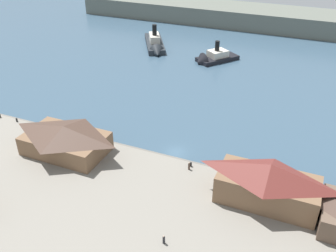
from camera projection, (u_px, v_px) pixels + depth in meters
name	position (u px, v px, depth m)	size (l,w,h in m)	color
ground_plane	(176.00, 152.00, 83.20)	(320.00, 320.00, 0.00)	#385166
quay_promenade	(129.00, 214.00, 65.51)	(110.00, 36.00, 1.20)	gray
seawall_edge	(170.00, 159.00, 80.10)	(110.00, 0.80, 1.00)	#666159
ferry_shed_west_terminal	(65.00, 139.00, 79.62)	(17.92, 11.07, 6.38)	brown
ferry_shed_east_terminal	(268.00, 183.00, 65.41)	(18.06, 8.69, 8.21)	brown
pedestrian_near_east_shed	(189.00, 166.00, 75.26)	(0.43, 0.43, 1.74)	#4C3D33
pedestrian_at_waters_edge	(164.00, 240.00, 58.66)	(0.41, 0.41, 1.64)	#232328
mooring_post_west	(191.00, 164.00, 76.35)	(0.44, 0.44, 0.90)	black
mooring_post_east	(0.00, 116.00, 94.12)	(0.44, 0.44, 0.90)	black
mooring_post_center_east	(17.00, 120.00, 92.32)	(0.44, 0.44, 0.90)	black
ferry_departing_north	(155.00, 45.00, 143.33)	(17.46, 24.27, 10.62)	#23282D
ferry_outer_harbor	(212.00, 58.00, 131.25)	(14.87, 16.90, 9.60)	black
far_headland	(267.00, 18.00, 168.12)	(180.00, 24.00, 8.00)	#60665B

